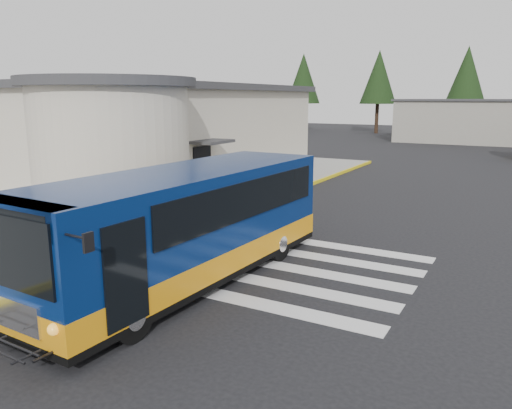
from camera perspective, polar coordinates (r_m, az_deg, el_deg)
The scene contains 8 objects.
ground at distance 13.81m, azimuth 4.01°, elevation -6.05°, with size 140.00×140.00×0.00m, color black.
sidewalk at distance 21.96m, azimuth -12.98°, elevation 0.70°, with size 10.00×34.00×0.15m, color gray.
curb_strip at distance 19.04m, azimuth -1.85°, elevation -0.70°, with size 0.12×34.00×0.16m, color yellow.
station_building at distance 25.01m, azimuth -11.92°, elevation 7.87°, with size 12.70×18.70×4.80m.
crosswalk at distance 13.34m, azimuth 0.58°, elevation -6.64°, with size 8.00×5.35×0.01m.
transit_bus at distance 11.78m, azimuth -8.08°, elevation -2.87°, with size 3.44×9.53×2.66m.
pedestrian_a at distance 14.53m, azimuth -18.67°, elevation -1.55°, with size 0.64×0.42×1.75m, color black.
bollard at distance 14.47m, azimuth -20.45°, elevation -3.00°, with size 0.09×0.09×1.13m, color black.
Camera 1 is at (5.57, -11.89, 4.28)m, focal length 35.00 mm.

